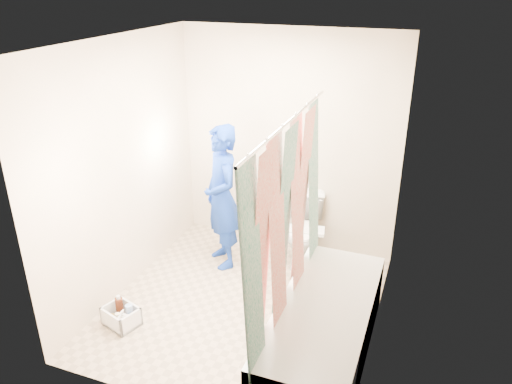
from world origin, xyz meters
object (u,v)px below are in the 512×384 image
at_px(bathtub, 323,329).
at_px(plumber, 222,197).
at_px(toilet, 304,230).
at_px(cleaning_caddy, 122,317).

xyz_separation_m(bathtub, plumber, (-1.34, 1.04, 0.50)).
distance_m(toilet, cleaning_caddy, 2.05).
bearing_deg(cleaning_caddy, bathtub, 26.24).
bearing_deg(plumber, cleaning_caddy, -60.24).
distance_m(bathtub, toilet, 1.50).
bearing_deg(bathtub, plumber, 142.18).
xyz_separation_m(toilet, cleaning_caddy, (-1.20, -1.65, -0.27)).
xyz_separation_m(toilet, plumber, (-0.79, -0.36, 0.41)).
height_order(bathtub, toilet, toilet).
distance_m(bathtub, cleaning_caddy, 1.78).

